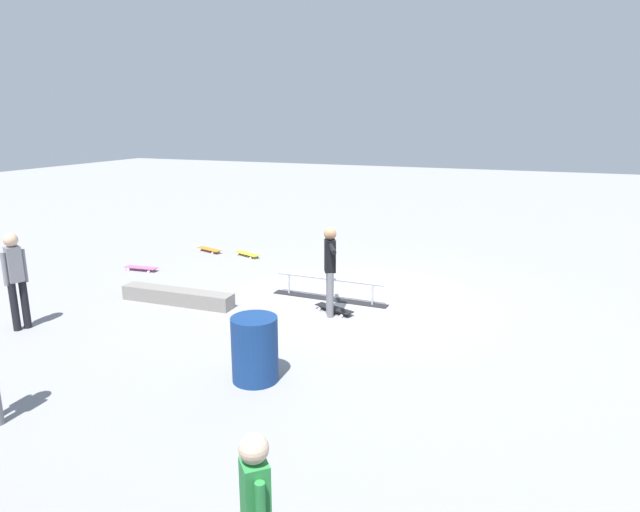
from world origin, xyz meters
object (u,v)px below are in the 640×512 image
skate_ledge (178,297)px  skater_main (330,265)px  loose_skateboard_yellow (247,254)px  skateboard_main (334,309)px  bystander_grey_shirt (16,276)px  trash_bin (255,349)px  loose_skateboard_orange (209,249)px  loose_skateboard_pink (141,268)px  grind_rail (329,290)px

skate_ledge → skater_main: size_ratio=1.42×
skate_ledge → loose_skateboard_yellow: 3.81m
skate_ledge → skateboard_main: 3.06m
bystander_grey_shirt → trash_bin: (-4.58, 0.19, -0.49)m
skateboard_main → trash_bin: size_ratio=0.90×
skater_main → skateboard_main: size_ratio=1.99×
loose_skateboard_orange → trash_bin: (-4.68, 6.10, 0.38)m
loose_skateboard_pink → skateboard_main: bearing=-15.9°
grind_rail → trash_bin: bearing=96.2°
grind_rail → loose_skateboard_orange: size_ratio=2.92×
loose_skateboard_pink → loose_skateboard_orange: bearing=73.1°
skate_ledge → bystander_grey_shirt: 2.78m
bystander_grey_shirt → skater_main: bearing=142.2°
skate_ledge → loose_skateboard_orange: size_ratio=2.83×
bystander_grey_shirt → loose_skateboard_orange: bystander_grey_shirt is taller
grind_rail → loose_skateboard_pink: (4.85, -0.31, -0.12)m
skateboard_main → loose_skateboard_yellow: (3.56, -3.11, 0.00)m
grind_rail → bystander_grey_shirt: 5.54m
trash_bin → skateboard_main: bearing=-91.2°
grind_rail → bystander_grey_shirt: bearing=40.1°
loose_skateboard_pink → loose_skateboard_orange: 2.23m
skateboard_main → skate_ledge: bearing=-146.7°
skateboard_main → bystander_grey_shirt: 5.46m
loose_skateboard_orange → trash_bin: trash_bin is taller
bystander_grey_shirt → loose_skateboard_yellow: size_ratio=2.04×
loose_skateboard_pink → loose_skateboard_orange: same height
skateboard_main → bystander_grey_shirt: (4.64, 2.74, 0.87)m
grind_rail → bystander_grey_shirt: bystander_grey_shirt is taller
grind_rail → trash_bin: trash_bin is taller
bystander_grey_shirt → loose_skateboard_orange: 5.97m
trash_bin → grind_rail: bearing=-85.4°
skater_main → trash_bin: bearing=152.5°
loose_skateboard_orange → skater_main: bearing=163.7°
grind_rail → loose_skateboard_yellow: 4.03m
skateboard_main → loose_skateboard_orange: 5.71m
loose_skateboard_orange → loose_skateboard_yellow: same height
trash_bin → loose_skateboard_pink: bearing=-37.3°
loose_skateboard_yellow → loose_skateboard_orange: bearing=19.6°
skate_ledge → loose_skateboard_yellow: (0.57, -3.76, -0.07)m
grind_rail → loose_skateboard_pink: size_ratio=2.94×
loose_skateboard_orange → loose_skateboard_yellow: 1.19m
loose_skateboard_yellow → bystander_grey_shirt: bearing=101.9°
trash_bin → loose_skateboard_orange: bearing=-52.5°
skater_main → bystander_grey_shirt: 5.29m
skateboard_main → loose_skateboard_pink: (5.20, -0.99, 0.00)m
skater_main → bystander_grey_shirt: (4.62, 2.56, -0.01)m
skateboard_main → loose_skateboard_orange: size_ratio=1.00×
loose_skateboard_orange → trash_bin: size_ratio=0.91×
loose_skateboard_pink → loose_skateboard_yellow: bearing=47.2°
grind_rail → skater_main: size_ratio=1.47×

